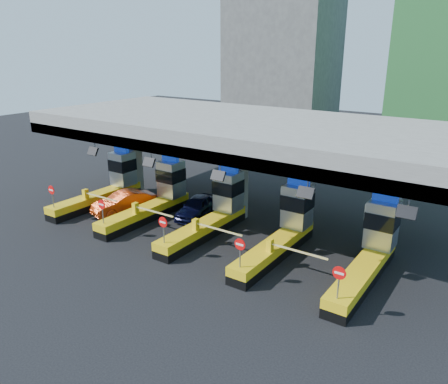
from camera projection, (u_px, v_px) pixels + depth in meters
The scene contains 10 objects.
ground at pixel (213, 232), 28.20m from camera, with size 120.00×120.00×0.00m, color black.
toll_canopy at pixel (238, 131), 28.51m from camera, with size 28.00×12.09×7.00m.
toll_lane_far_left at pixel (109, 184), 33.34m from camera, with size 4.43×8.00×4.16m.
toll_lane_left at pixel (157, 196), 30.66m from camera, with size 4.43×8.00×4.16m.
toll_lane_center at pixel (215, 210), 27.98m from camera, with size 4.43×8.00×4.16m.
toll_lane_right at pixel (285, 228), 25.29m from camera, with size 4.43×8.00×4.16m.
toll_lane_far_right at pixel (372, 249), 22.61m from camera, with size 4.43×8.00×4.16m.
bg_building_concrete at pixel (282, 65), 61.03m from camera, with size 14.00×10.00×18.00m, color #4C4C49.
van at pixel (197, 207), 30.55m from camera, with size 1.72×4.27×1.45m, color black.
red_car at pixel (124, 202), 31.31m from camera, with size 1.60×4.58×1.51m, color #AF330D.
Camera 1 is at (15.28, -20.97, 11.37)m, focal length 35.00 mm.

